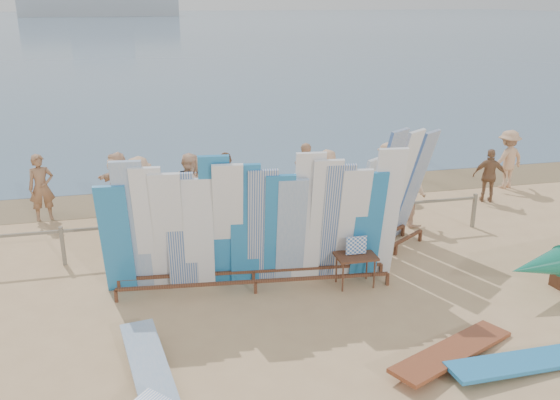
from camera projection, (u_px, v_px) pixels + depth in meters
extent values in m
plane|color=tan|center=(270.00, 310.00, 11.24)|extent=(160.00, 160.00, 0.00)
cube|color=#46627E|center=(146.00, 24.00, 129.09)|extent=(320.00, 240.00, 0.02)
cube|color=olive|center=(219.00, 194.00, 17.87)|extent=(40.00, 2.60, 0.01)
cube|color=#999EA3|center=(100.00, 2.00, 173.08)|extent=(45.00, 8.00, 8.00)
cube|color=gray|center=(242.00, 217.00, 13.74)|extent=(12.00, 0.06, 0.06)
cube|color=gray|center=(63.00, 246.00, 13.00)|extent=(0.08, 0.08, 0.90)
cube|color=gray|center=(156.00, 238.00, 13.42)|extent=(0.08, 0.08, 0.90)
cube|color=gray|center=(243.00, 231.00, 13.85)|extent=(0.08, 0.08, 0.90)
cube|color=gray|center=(324.00, 224.00, 14.28)|extent=(0.08, 0.08, 0.90)
cube|color=gray|center=(401.00, 217.00, 14.71)|extent=(0.08, 0.08, 0.90)
cube|color=gray|center=(474.00, 211.00, 15.14)|extent=(0.08, 0.08, 0.90)
cube|color=brown|center=(255.00, 281.00, 11.80)|extent=(5.43, 0.59, 0.06)
cube|color=brown|center=(253.00, 271.00, 12.23)|extent=(5.43, 0.59, 0.06)
cube|color=#2579B9|center=(116.00, 240.00, 11.38)|extent=(0.64, 0.71, 2.40)
cube|color=#7D9DC8|center=(133.00, 228.00, 11.34)|extent=(0.65, 0.84, 2.87)
cube|color=white|center=(151.00, 230.00, 11.40)|extent=(0.65, 0.89, 2.75)
cube|color=white|center=(168.00, 232.00, 11.46)|extent=(0.66, 0.93, 2.62)
cube|color=silver|center=(181.00, 233.00, 11.50)|extent=(0.63, 0.63, 2.58)
cube|color=white|center=(199.00, 235.00, 11.56)|extent=(0.63, 0.65, 2.46)
cube|color=#2579B9|center=(215.00, 223.00, 11.53)|extent=(0.65, 0.87, 2.92)
cube|color=white|center=(228.00, 226.00, 11.58)|extent=(0.67, 1.02, 2.77)
cube|color=#2579B9|center=(245.00, 226.00, 11.63)|extent=(0.64, 0.76, 2.72)
cube|color=silver|center=(262.00, 228.00, 11.69)|extent=(0.64, 0.78, 2.60)
cube|color=#2579B9|center=(279.00, 230.00, 11.75)|extent=(0.64, 0.79, 2.49)
cube|color=#7D9DC8|center=(291.00, 232.00, 11.80)|extent=(0.64, 0.75, 2.39)
cube|color=white|center=(308.00, 219.00, 11.76)|extent=(0.64, 0.72, 2.89)
cube|color=white|center=(324.00, 222.00, 11.82)|extent=(0.65, 0.84, 2.76)
cube|color=silver|center=(336.00, 224.00, 11.87)|extent=(0.65, 0.81, 2.65)
cube|color=white|center=(352.00, 225.00, 11.93)|extent=(0.65, 0.80, 2.54)
cube|color=#2579B9|center=(368.00, 226.00, 11.98)|extent=(0.63, 0.68, 2.46)
cube|color=white|center=(385.00, 215.00, 11.95)|extent=(0.65, 0.81, 2.93)
cube|color=brown|center=(396.00, 244.00, 13.56)|extent=(1.85, 1.29, 0.07)
cube|color=brown|center=(378.00, 238.00, 13.87)|extent=(1.85, 1.29, 0.07)
cube|color=white|center=(363.00, 212.00, 12.68)|extent=(0.87, 0.88, 2.52)
cube|color=silver|center=(382.00, 194.00, 13.07)|extent=(0.96, 1.02, 3.01)
cube|color=white|center=(398.00, 190.00, 13.57)|extent=(0.97, 1.04, 2.89)
cube|color=silver|center=(414.00, 186.00, 14.06)|extent=(0.98, 1.05, 2.76)
cone|color=#178163|center=(539.00, 266.00, 11.46)|extent=(1.40, 0.82, 0.61)
cube|color=brown|center=(356.00, 256.00, 12.01)|extent=(0.81, 0.58, 0.05)
cube|color=white|center=(356.00, 245.00, 11.93)|extent=(0.43, 0.03, 0.38)
cube|color=#2579B9|center=(524.00, 368.00, 9.50)|extent=(2.74, 0.77, 0.21)
cube|color=brown|center=(452.00, 358.00, 9.76)|extent=(2.66, 1.72, 0.25)
cube|color=#7D9DC8|center=(152.00, 382.00, 9.14)|extent=(0.98, 2.75, 0.33)
cube|color=red|center=(225.00, 222.00, 14.79)|extent=(0.58, 0.54, 0.05)
cube|color=red|center=(222.00, 210.00, 14.90)|extent=(0.52, 0.24, 0.50)
cube|color=red|center=(284.00, 214.00, 15.18)|extent=(0.63, 0.58, 0.05)
cube|color=red|center=(281.00, 200.00, 15.31)|extent=(0.60, 0.21, 0.59)
cube|color=red|center=(278.00, 212.00, 14.96)|extent=(0.54, 0.74, 0.49)
cube|color=red|center=(278.00, 197.00, 15.11)|extent=(0.42, 0.24, 0.31)
imported|color=beige|center=(118.00, 185.00, 15.65)|extent=(1.15, 1.76, 1.81)
imported|color=tan|center=(386.00, 170.00, 17.45)|extent=(0.90, 1.12, 1.61)
imported|color=beige|center=(191.00, 189.00, 15.28)|extent=(0.58, 0.97, 1.88)
imported|color=#8C6042|center=(41.00, 188.00, 15.52)|extent=(0.72, 0.51, 1.79)
imported|color=tan|center=(508.00, 159.00, 18.16)|extent=(1.25, 0.75, 1.81)
imported|color=#8C6042|center=(489.00, 176.00, 16.94)|extent=(0.99, 0.73, 1.56)
imported|color=tan|center=(327.00, 180.00, 16.36)|extent=(0.88, 0.52, 1.69)
imported|color=#8C6042|center=(227.00, 187.00, 15.37)|extent=(0.82, 1.20, 1.89)
imported|color=tan|center=(140.00, 193.00, 14.92)|extent=(0.96, 1.32, 1.88)
imported|color=#8C6042|center=(305.00, 173.00, 16.82)|extent=(0.74, 0.62, 1.77)
imported|color=beige|center=(412.00, 193.00, 15.25)|extent=(0.48, 0.86, 1.70)
imported|color=beige|center=(200.00, 183.00, 16.27)|extent=(1.40, 1.26, 1.55)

